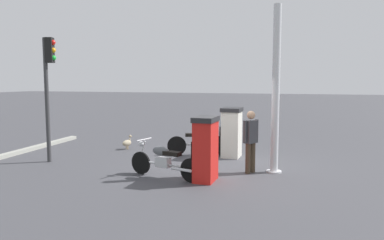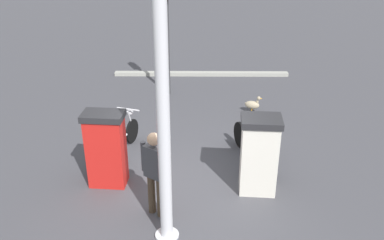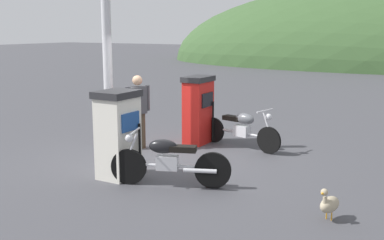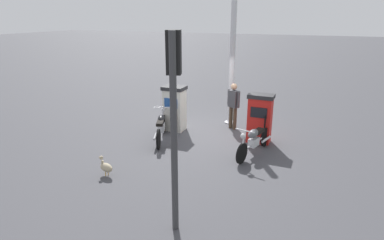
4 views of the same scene
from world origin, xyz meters
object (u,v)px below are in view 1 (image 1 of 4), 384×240
(fuel_pump_far, at_px, (205,148))
(roadside_traffic_light, at_px, (49,78))
(motorcycle_near_pump, at_px, (200,141))
(wandering_duck, at_px, (127,143))
(fuel_pump_near, at_px, (232,132))
(attendant_person, at_px, (251,138))
(canopy_support_pole, at_px, (276,93))
(motorcycle_far_pump, at_px, (163,159))

(fuel_pump_far, distance_m, roadside_traffic_light, 5.23)
(motorcycle_near_pump, xyz_separation_m, wandering_duck, (2.71, -0.13, -0.22))
(fuel_pump_near, distance_m, roadside_traffic_light, 5.71)
(motorcycle_near_pump, xyz_separation_m, attendant_person, (-1.94, 1.83, 0.48))
(fuel_pump_near, bearing_deg, attendant_person, 116.02)
(canopy_support_pole, bearing_deg, fuel_pump_near, -46.80)
(fuel_pump_far, xyz_separation_m, roadside_traffic_light, (4.92, -0.58, 1.70))
(fuel_pump_far, bearing_deg, roadside_traffic_light, -6.76)
(fuel_pump_near, distance_m, motorcycle_far_pump, 3.21)
(wandering_duck, relative_size, canopy_support_pole, 0.11)
(fuel_pump_far, bearing_deg, canopy_support_pole, -137.23)
(fuel_pump_near, distance_m, wandering_duck, 3.79)
(motorcycle_far_pump, xyz_separation_m, wandering_duck, (2.69, -3.14, -0.23))
(fuel_pump_far, relative_size, wandering_duck, 3.14)
(fuel_pump_near, bearing_deg, canopy_support_pole, 133.20)
(motorcycle_far_pump, relative_size, wandering_duck, 4.17)
(attendant_person, distance_m, canopy_support_pole, 1.32)
(fuel_pump_far, height_order, motorcycle_near_pump, fuel_pump_far)
(fuel_pump_near, xyz_separation_m, motorcycle_far_pump, (1.06, 3.02, -0.33))
(wandering_duck, bearing_deg, canopy_support_pole, 162.02)
(fuel_pump_near, distance_m, attendant_person, 2.05)
(wandering_duck, bearing_deg, roadside_traffic_light, 64.79)
(motorcycle_near_pump, height_order, roadside_traffic_light, roadside_traffic_light)
(motorcycle_near_pump, bearing_deg, wandering_duck, -2.76)
(motorcycle_far_pump, relative_size, canopy_support_pole, 0.48)
(roadside_traffic_light, bearing_deg, canopy_support_pole, -172.98)
(wandering_duck, bearing_deg, motorcycle_near_pump, 177.24)
(motorcycle_far_pump, bearing_deg, attendant_person, -149.02)
(motorcycle_near_pump, relative_size, roadside_traffic_light, 0.53)
(fuel_pump_far, bearing_deg, fuel_pump_near, -90.00)
(fuel_pump_near, relative_size, attendant_person, 0.96)
(attendant_person, height_order, roadside_traffic_light, roadside_traffic_light)
(fuel_pump_far, bearing_deg, motorcycle_far_pump, 3.70)
(attendant_person, height_order, canopy_support_pole, canopy_support_pole)
(wandering_duck, distance_m, roadside_traffic_light, 3.55)
(fuel_pump_near, xyz_separation_m, fuel_pump_far, (0.00, 2.95, -0.00))
(motorcycle_far_pump, distance_m, roadside_traffic_light, 4.41)
(motorcycle_far_pump, distance_m, canopy_support_pole, 3.34)
(fuel_pump_far, height_order, roadside_traffic_light, roadside_traffic_light)
(fuel_pump_near, bearing_deg, fuel_pump_far, 90.00)
(fuel_pump_near, height_order, motorcycle_far_pump, fuel_pump_near)
(attendant_person, bearing_deg, canopy_support_pole, -155.58)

